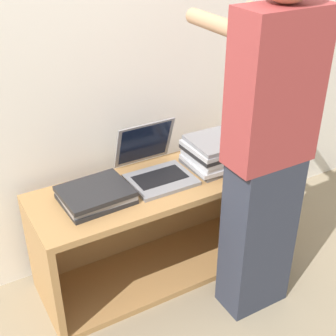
# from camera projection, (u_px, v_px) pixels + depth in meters

# --- Properties ---
(ground_plane) EXTENTS (12.00, 12.00, 0.00)m
(ground_plane) POSITION_uv_depth(u_px,v_px,m) (183.00, 294.00, 2.61)
(ground_plane) COLOR gray
(wall_back) EXTENTS (8.00, 0.05, 2.40)m
(wall_back) POSITION_uv_depth(u_px,v_px,m) (128.00, 56.00, 2.46)
(wall_back) COLOR silver
(wall_back) RESTS_ON ground_plane
(cart) EXTENTS (1.41, 0.50, 0.61)m
(cart) POSITION_uv_depth(u_px,v_px,m) (156.00, 221.00, 2.69)
(cart) COLOR #A87A47
(cart) RESTS_ON ground_plane
(laptop_open) EXTENTS (0.33, 0.37, 0.28)m
(laptop_open) POSITION_uv_depth(u_px,v_px,m) (155.00, 167.00, 2.51)
(laptop_open) COLOR gray
(laptop_open) RESTS_ON cart
(laptop_stack_left) EXTENTS (0.35, 0.29, 0.07)m
(laptop_stack_left) POSITION_uv_depth(u_px,v_px,m) (96.00, 195.00, 2.32)
(laptop_stack_left) COLOR #232326
(laptop_stack_left) RESTS_ON cart
(laptop_stack_right) EXTENTS (0.36, 0.30, 0.17)m
(laptop_stack_right) POSITION_uv_depth(u_px,v_px,m) (218.00, 152.00, 2.61)
(laptop_stack_right) COLOR slate
(laptop_stack_right) RESTS_ON cart
(person) EXTENTS (0.40, 0.54, 1.80)m
(person) POSITION_uv_depth(u_px,v_px,m) (267.00, 151.00, 2.14)
(person) COLOR #2D3342
(person) RESTS_ON ground_plane
(inventory_tag) EXTENTS (0.06, 0.02, 0.01)m
(inventory_tag) POSITION_uv_depth(u_px,v_px,m) (226.00, 142.00, 2.51)
(inventory_tag) COLOR red
(inventory_tag) RESTS_ON laptop_stack_right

